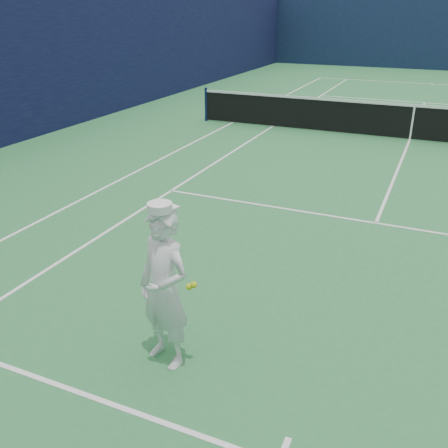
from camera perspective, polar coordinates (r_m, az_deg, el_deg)
name	(u,v)px	position (r m, az deg, el deg)	size (l,w,h in m)	color
ground	(410,140)	(15.25, 20.45, 8.96)	(80.00, 80.00, 0.00)	#2C753E
court_markings	(410,140)	(15.25, 20.45, 8.97)	(11.03, 23.83, 0.01)	white
windscreen_fence	(421,67)	(14.92, 21.58, 16.37)	(20.12, 36.12, 4.00)	#0F1A38
tennis_net	(413,121)	(15.13, 20.75, 10.98)	(12.88, 0.09, 1.07)	#141E4C
tennis_player	(164,289)	(5.13, -6.84, -7.33)	(0.74, 0.66, 1.82)	white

